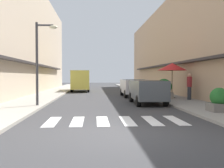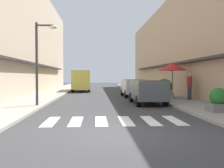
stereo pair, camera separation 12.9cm
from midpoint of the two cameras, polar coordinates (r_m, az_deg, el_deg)
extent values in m
plane|color=#38383A|center=(24.13, -2.32, -2.36)|extent=(91.12, 91.12, 0.00)
cube|color=#9E998E|center=(24.48, -13.94, -2.21)|extent=(2.76, 57.98, 0.12)
cube|color=gray|center=(24.77, 9.16, -2.13)|extent=(2.76, 57.98, 0.12)
cube|color=#C6B299|center=(26.67, -21.98, 9.83)|extent=(5.00, 39.28, 11.07)
cube|color=#332D2D|center=(25.71, -16.06, 4.07)|extent=(0.50, 27.49, 0.16)
cube|color=tan|center=(27.04, 16.78, 7.83)|extent=(5.00, 39.28, 9.25)
cube|color=#332D2D|center=(26.06, 11.08, 4.07)|extent=(0.50, 27.49, 0.16)
cube|color=silver|center=(9.97, -13.60, -8.19)|extent=(0.45, 2.20, 0.01)
cube|color=silver|center=(9.86, -8.09, -8.27)|extent=(0.45, 2.20, 0.01)
cube|color=silver|center=(9.84, -2.50, -8.27)|extent=(0.45, 2.20, 0.01)
cube|color=silver|center=(9.91, 3.06, -8.20)|extent=(0.45, 2.20, 0.01)
cube|color=silver|center=(10.07, 8.48, -8.06)|extent=(0.45, 2.20, 0.01)
cube|color=silver|center=(10.31, 13.69, -7.85)|extent=(0.45, 2.20, 0.01)
cube|color=#4C5156|center=(15.95, 7.65, -1.27)|extent=(1.76, 3.98, 1.13)
cube|color=black|center=(15.74, 7.80, -0.20)|extent=(1.48, 2.23, 0.56)
cylinder|color=black|center=(17.14, 4.13, -2.95)|extent=(0.22, 0.64, 0.64)
cylinder|color=black|center=(17.44, 9.31, -2.89)|extent=(0.22, 0.64, 0.64)
cylinder|color=black|center=(14.56, 5.64, -3.78)|extent=(0.22, 0.64, 0.64)
cylinder|color=black|center=(14.91, 11.68, -3.68)|extent=(0.22, 0.64, 0.64)
cube|color=silver|center=(21.58, 4.56, -0.49)|extent=(1.80, 4.04, 1.13)
cube|color=black|center=(21.37, 4.64, 0.31)|extent=(1.50, 2.27, 0.56)
cylinder|color=black|center=(22.80, 2.04, -1.79)|extent=(0.23, 0.64, 0.64)
cylinder|color=black|center=(23.05, 5.97, -1.76)|extent=(0.23, 0.64, 0.64)
cylinder|color=black|center=(20.18, 2.94, -2.24)|extent=(0.23, 0.64, 0.64)
cylinder|color=black|center=(20.45, 7.36, -2.20)|extent=(0.23, 0.64, 0.64)
cube|color=#D8CC4C|center=(29.27, -7.24, 0.96)|extent=(2.15, 5.47, 2.03)
cube|color=black|center=(29.01, -7.27, 2.44)|extent=(1.75, 3.08, 0.56)
cylinder|color=black|center=(31.11, -8.82, -0.87)|extent=(0.24, 0.65, 0.64)
cylinder|color=black|center=(31.08, -5.52, -0.86)|extent=(0.24, 0.65, 0.64)
cylinder|color=black|center=(27.56, -9.15, -1.21)|extent=(0.24, 0.65, 0.64)
cylinder|color=black|center=(27.52, -5.43, -1.20)|extent=(0.24, 0.65, 0.64)
cylinder|color=#38383D|center=(14.64, -16.66, 4.31)|extent=(0.14, 0.14, 4.55)
cylinder|color=#38383D|center=(14.80, -14.99, 12.57)|extent=(0.90, 0.10, 0.10)
ellipsoid|color=beige|center=(14.71, -13.22, 12.26)|extent=(0.44, 0.28, 0.20)
cylinder|color=#262626|center=(19.61, 13.05, -2.90)|extent=(0.48, 0.48, 0.06)
cylinder|color=#4C3823|center=(19.55, 13.08, 0.40)|extent=(0.06, 0.06, 2.32)
cone|color=red|center=(19.56, 13.10, 3.79)|extent=(2.17, 2.17, 0.55)
cube|color=slate|center=(12.59, 22.53, -4.82)|extent=(0.89, 0.89, 0.38)
sphere|color=#236628|center=(12.55, 22.55, -2.65)|extent=(0.83, 0.83, 0.83)
cube|color=gray|center=(18.83, 11.32, -2.47)|extent=(1.10, 1.10, 0.46)
sphere|color=#195623|center=(18.80, 11.33, -0.57)|extent=(1.13, 1.13, 1.13)
cylinder|color=#282B33|center=(18.22, 16.69, -1.99)|extent=(0.26, 0.26, 0.88)
cylinder|color=maroon|center=(18.19, 16.71, 0.48)|extent=(0.34, 0.34, 0.69)
sphere|color=tan|center=(18.18, 16.72, 1.95)|extent=(0.24, 0.24, 0.24)
camera|label=1|loc=(0.06, -90.22, -0.01)|focal=40.95mm
camera|label=2|loc=(0.06, 89.78, 0.01)|focal=40.95mm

